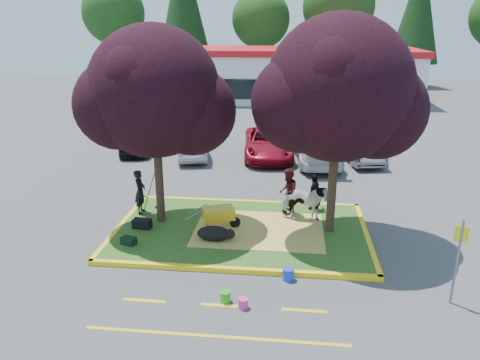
# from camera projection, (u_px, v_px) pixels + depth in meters

# --- Properties ---
(ground) EXTENTS (90.00, 90.00, 0.00)m
(ground) POSITION_uv_depth(u_px,v_px,m) (241.00, 233.00, 15.51)
(ground) COLOR #424244
(ground) RESTS_ON ground
(median_island) EXTENTS (8.00, 5.00, 0.15)m
(median_island) POSITION_uv_depth(u_px,v_px,m) (241.00, 231.00, 15.49)
(median_island) COLOR #285019
(median_island) RESTS_ON ground
(curb_near) EXTENTS (8.30, 0.16, 0.15)m
(curb_near) POSITION_uv_depth(u_px,v_px,m) (231.00, 270.00, 13.06)
(curb_near) COLOR yellow
(curb_near) RESTS_ON ground
(curb_far) EXTENTS (8.30, 0.16, 0.15)m
(curb_far) POSITION_uv_depth(u_px,v_px,m) (248.00, 202.00, 17.91)
(curb_far) COLOR yellow
(curb_far) RESTS_ON ground
(curb_left) EXTENTS (0.16, 5.30, 0.15)m
(curb_left) POSITION_uv_depth(u_px,v_px,m) (122.00, 225.00, 15.90)
(curb_left) COLOR yellow
(curb_left) RESTS_ON ground
(curb_right) EXTENTS (0.16, 5.30, 0.15)m
(curb_right) POSITION_uv_depth(u_px,v_px,m) (367.00, 237.00, 15.07)
(curb_right) COLOR yellow
(curb_right) RESTS_ON ground
(straw_bedding) EXTENTS (4.20, 3.00, 0.01)m
(straw_bedding) POSITION_uv_depth(u_px,v_px,m) (259.00, 229.00, 15.40)
(straw_bedding) COLOR #E2CA5D
(straw_bedding) RESTS_ON median_island
(tree_purple_left) EXTENTS (5.06, 4.20, 6.51)m
(tree_purple_left) POSITION_uv_depth(u_px,v_px,m) (155.00, 98.00, 14.74)
(tree_purple_left) COLOR black
(tree_purple_left) RESTS_ON median_island
(tree_purple_right) EXTENTS (5.30, 4.40, 6.82)m
(tree_purple_right) POSITION_uv_depth(u_px,v_px,m) (339.00, 96.00, 13.90)
(tree_purple_right) COLOR black
(tree_purple_right) RESTS_ON median_island
(fire_lane_stripe_a) EXTENTS (1.10, 0.12, 0.01)m
(fire_lane_stripe_a) POSITION_uv_depth(u_px,v_px,m) (144.00, 300.00, 11.76)
(fire_lane_stripe_a) COLOR yellow
(fire_lane_stripe_a) RESTS_ON ground
(fire_lane_stripe_b) EXTENTS (1.10, 0.12, 0.01)m
(fire_lane_stripe_b) POSITION_uv_depth(u_px,v_px,m) (223.00, 305.00, 11.56)
(fire_lane_stripe_b) COLOR yellow
(fire_lane_stripe_b) RESTS_ON ground
(fire_lane_stripe_c) EXTENTS (1.10, 0.12, 0.01)m
(fire_lane_stripe_c) POSITION_uv_depth(u_px,v_px,m) (304.00, 311.00, 11.35)
(fire_lane_stripe_c) COLOR yellow
(fire_lane_stripe_c) RESTS_ON ground
(fire_lane_long) EXTENTS (6.00, 0.10, 0.01)m
(fire_lane_long) POSITION_uv_depth(u_px,v_px,m) (215.00, 336.00, 10.43)
(fire_lane_long) COLOR yellow
(fire_lane_long) RESTS_ON ground
(retail_building) EXTENTS (20.40, 8.40, 4.40)m
(retail_building) POSITION_uv_depth(u_px,v_px,m) (298.00, 74.00, 40.90)
(retail_building) COLOR silver
(retail_building) RESTS_ON ground
(treeline) EXTENTS (46.58, 7.80, 14.63)m
(treeline) POSITION_uv_depth(u_px,v_px,m) (291.00, 10.00, 48.25)
(treeline) COLOR black
(treeline) RESTS_ON ground
(cow) EXTENTS (1.69, 0.97, 1.34)m
(cow) POSITION_uv_depth(u_px,v_px,m) (304.00, 203.00, 15.85)
(cow) COLOR white
(cow) RESTS_ON median_island
(calf) EXTENTS (1.18, 0.86, 0.46)m
(calf) POSITION_uv_depth(u_px,v_px,m) (214.00, 233.00, 14.59)
(calf) COLOR black
(calf) RESTS_ON median_island
(handler) EXTENTS (0.42, 0.60, 1.59)m
(handler) POSITION_uv_depth(u_px,v_px,m) (140.00, 192.00, 16.53)
(handler) COLOR black
(handler) RESTS_ON median_island
(visitor_a) EXTENTS (0.71, 0.87, 1.67)m
(visitor_a) POSITION_uv_depth(u_px,v_px,m) (288.00, 192.00, 16.39)
(visitor_a) COLOR #4A1615
(visitor_a) RESTS_ON median_island
(visitor_b) EXTENTS (0.63, 0.83, 1.32)m
(visitor_b) POSITION_uv_depth(u_px,v_px,m) (314.00, 192.00, 16.89)
(visitor_b) COLOR black
(visitor_b) RESTS_ON median_island
(wheelbarrow) EXTENTS (1.79, 0.93, 0.68)m
(wheelbarrow) POSITION_uv_depth(u_px,v_px,m) (219.00, 214.00, 15.48)
(wheelbarrow) COLOR black
(wheelbarrow) RESTS_ON median_island
(gear_bag_dark) EXTENTS (0.64, 0.40, 0.31)m
(gear_bag_dark) POSITION_uv_depth(u_px,v_px,m) (142.00, 224.00, 15.48)
(gear_bag_dark) COLOR black
(gear_bag_dark) RESTS_ON median_island
(gear_bag_green) EXTENTS (0.51, 0.40, 0.24)m
(gear_bag_green) POSITION_uv_depth(u_px,v_px,m) (129.00, 241.00, 14.36)
(gear_bag_green) COLOR black
(gear_bag_green) RESTS_ON median_island
(sign_post) EXTENTS (0.31, 0.11, 2.25)m
(sign_post) POSITION_uv_depth(u_px,v_px,m) (458.00, 254.00, 11.23)
(sign_post) COLOR slate
(sign_post) RESTS_ON ground
(bucket_green) EXTENTS (0.35, 0.35, 0.29)m
(bucket_green) POSITION_uv_depth(u_px,v_px,m) (225.00, 297.00, 11.67)
(bucket_green) COLOR green
(bucket_green) RESTS_ON ground
(bucket_pink) EXTENTS (0.31, 0.31, 0.26)m
(bucket_pink) POSITION_uv_depth(u_px,v_px,m) (243.00, 303.00, 11.42)
(bucket_pink) COLOR #EC348F
(bucket_pink) RESTS_ON ground
(bucket_blue) EXTENTS (0.36, 0.36, 0.34)m
(bucket_blue) POSITION_uv_depth(u_px,v_px,m) (288.00, 274.00, 12.66)
(bucket_blue) COLOR blue
(bucket_blue) RESTS_ON ground
(car_black) EXTENTS (2.43, 4.16, 1.33)m
(car_black) POSITION_uv_depth(u_px,v_px,m) (136.00, 140.00, 24.87)
(car_black) COLOR black
(car_black) RESTS_ON ground
(car_silver) EXTENTS (2.30, 4.26, 1.33)m
(car_silver) POSITION_uv_depth(u_px,v_px,m) (192.00, 144.00, 23.91)
(car_silver) COLOR #95989D
(car_silver) RESTS_ON ground
(car_red) EXTENTS (2.80, 5.36, 1.44)m
(car_red) POSITION_uv_depth(u_px,v_px,m) (268.00, 143.00, 23.94)
(car_red) COLOR maroon
(car_red) RESTS_ON ground
(car_white) EXTENTS (2.43, 5.21, 1.47)m
(car_white) POSITION_uv_depth(u_px,v_px,m) (317.00, 149.00, 22.85)
(car_white) COLOR silver
(car_white) RESTS_ON ground
(car_grey) EXTENTS (2.21, 4.49, 1.42)m
(car_grey) POSITION_uv_depth(u_px,v_px,m) (360.00, 146.00, 23.38)
(car_grey) COLOR #5C5D64
(car_grey) RESTS_ON ground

